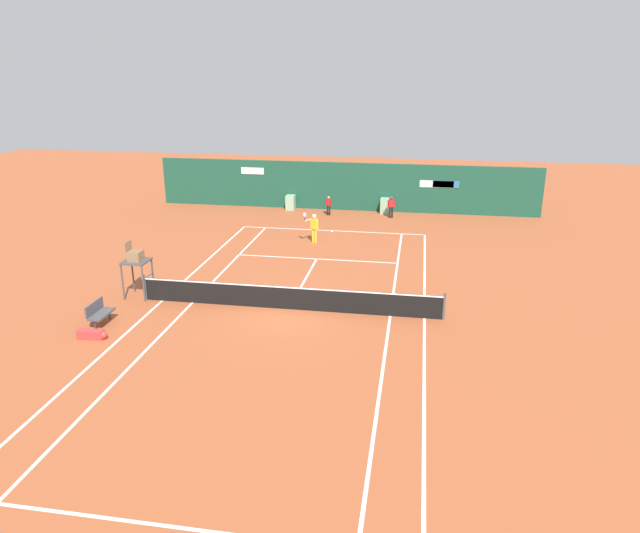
{
  "coord_description": "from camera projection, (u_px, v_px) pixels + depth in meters",
  "views": [
    {
      "loc": [
        4.8,
        -20.88,
        9.18
      ],
      "look_at": [
        0.75,
        3.01,
        0.8
      ],
      "focal_mm": 32.98,
      "sensor_mm": 36.0,
      "label": 1
    }
  ],
  "objects": [
    {
      "name": "ground_plane",
      "position": [
        292.0,
        303.0,
        23.75
      ],
      "size": [
        80.0,
        80.0,
        0.01
      ],
      "color": "#A8512D"
    },
    {
      "name": "tennis_net",
      "position": [
        288.0,
        297.0,
        23.05
      ],
      "size": [
        12.1,
        0.1,
        1.07
      ],
      "color": "#4C4C51",
      "rests_on": "ground_plane"
    },
    {
      "name": "sponsor_back_wall",
      "position": [
        344.0,
        187.0,
        38.54
      ],
      "size": [
        25.0,
        1.02,
        3.12
      ],
      "color": "#194C38",
      "rests_on": "ground_plane"
    },
    {
      "name": "umpire_chair",
      "position": [
        136.0,
        260.0,
        23.98
      ],
      "size": [
        1.0,
        1.0,
        2.37
      ],
      "rotation": [
        0.0,
        0.0,
        -1.57
      ],
      "color": "#47474C",
      "rests_on": "ground_plane"
    },
    {
      "name": "player_bench",
      "position": [
        99.0,
        312.0,
        21.69
      ],
      "size": [
        0.54,
        1.2,
        0.88
      ],
      "rotation": [
        0.0,
        0.0,
        -1.57
      ],
      "color": "#38383D",
      "rests_on": "ground_plane"
    },
    {
      "name": "equipment_bag",
      "position": [
        93.0,
        334.0,
        20.67
      ],
      "size": [
        1.08,
        0.36,
        0.32
      ],
      "color": "#DB3838",
      "rests_on": "ground_plane"
    },
    {
      "name": "player_on_baseline",
      "position": [
        314.0,
        226.0,
        31.48
      ],
      "size": [
        0.81,
        0.62,
        1.8
      ],
      "rotation": [
        0.0,
        0.0,
        2.67
      ],
      "color": "yellow",
      "rests_on": "ground_plane"
    },
    {
      "name": "ball_kid_centre_post",
      "position": [
        329.0,
        204.0,
        37.38
      ],
      "size": [
        0.41,
        0.21,
        1.24
      ],
      "rotation": [
        0.0,
        0.0,
        2.95
      ],
      "color": "black",
      "rests_on": "ground_plane"
    },
    {
      "name": "ball_kid_right_post",
      "position": [
        391.0,
        205.0,
        36.72
      ],
      "size": [
        0.46,
        0.22,
        1.38
      ],
      "rotation": [
        0.0,
        0.0,
        3.3
      ],
      "color": "black",
      "rests_on": "ground_plane"
    },
    {
      "name": "tennis_ball_by_sideline",
      "position": [
        318.0,
        290.0,
        25.13
      ],
      "size": [
        0.07,
        0.07,
        0.07
      ],
      "primitive_type": "sphere",
      "color": "#CCE033",
      "rests_on": "ground_plane"
    }
  ]
}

